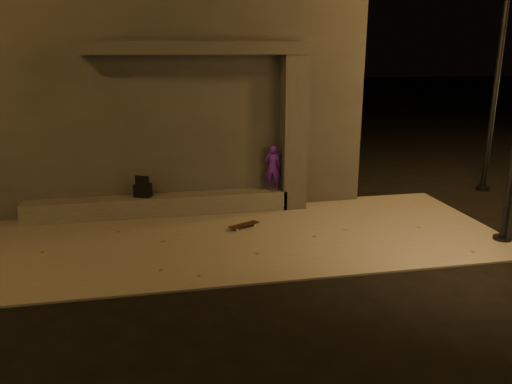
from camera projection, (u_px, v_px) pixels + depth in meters
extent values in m
plane|color=black|center=(253.00, 280.00, 8.41)|extent=(120.00, 120.00, 0.00)
cube|color=slate|center=(235.00, 237.00, 10.29)|extent=(11.00, 4.40, 0.04)
cube|color=#3B3836|center=(172.00, 93.00, 13.63)|extent=(9.00, 5.00, 5.20)
cube|color=#51504A|center=(159.00, 205.00, 11.59)|extent=(6.00, 0.55, 0.45)
cube|color=#3B3836|center=(293.00, 134.00, 11.76)|extent=(0.55, 0.55, 3.60)
cube|color=#3B3836|center=(197.00, 48.00, 10.86)|extent=(5.00, 0.70, 0.28)
imported|color=#4D189E|center=(273.00, 167.00, 11.88)|extent=(0.47, 0.38, 1.11)
cube|color=black|center=(143.00, 190.00, 11.42)|extent=(0.43, 0.36, 0.30)
cube|color=black|center=(142.00, 179.00, 11.35)|extent=(0.31, 0.17, 0.21)
cube|color=black|center=(244.00, 225.00, 10.75)|extent=(0.72, 0.48, 0.01)
cylinder|color=tan|center=(251.00, 224.00, 10.95)|extent=(0.06, 0.05, 0.05)
cylinder|color=tan|center=(255.00, 225.00, 10.85)|extent=(0.06, 0.05, 0.05)
cylinder|color=tan|center=(233.00, 228.00, 10.67)|extent=(0.06, 0.05, 0.05)
cylinder|color=tan|center=(237.00, 230.00, 10.57)|extent=(0.06, 0.05, 0.05)
cube|color=#99999E|center=(253.00, 223.00, 10.89)|extent=(0.11, 0.15, 0.01)
cube|color=#99999E|center=(235.00, 228.00, 10.61)|extent=(0.11, 0.15, 0.01)
cylinder|color=black|center=(502.00, 239.00, 10.10)|extent=(0.36, 0.36, 0.10)
cylinder|color=black|center=(499.00, 66.00, 12.92)|extent=(0.14, 0.14, 6.70)
cylinder|color=black|center=(483.00, 188.00, 13.82)|extent=(0.36, 0.36, 0.10)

